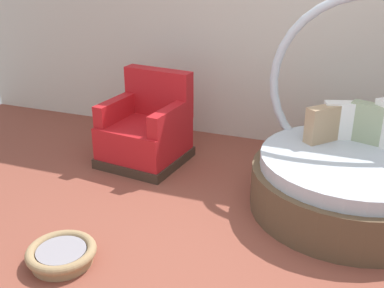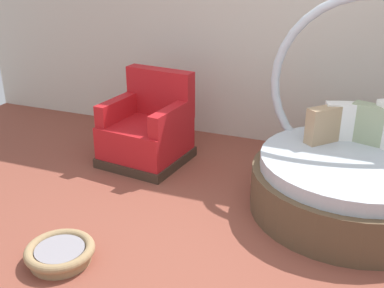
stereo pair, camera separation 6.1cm
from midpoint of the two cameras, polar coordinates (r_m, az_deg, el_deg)
The scene contains 5 objects.
ground_plane at distance 3.62m, azimuth 1.86°, elevation -13.32°, with size 8.00×8.00×0.02m, color brown.
back_wall at distance 5.25m, azimuth 10.83°, elevation 15.43°, with size 8.00×0.12×2.93m, color beige.
round_daybed at distance 4.24m, azimuth 18.45°, elevation -2.86°, with size 1.66×1.66×1.81m.
red_armchair at distance 4.93m, azimuth -5.91°, elevation 1.56°, with size 0.89×0.89×0.94m.
pet_basket at distance 3.61m, azimuth -16.15°, elevation -12.82°, with size 0.51×0.51×0.13m.
Camera 1 is at (0.89, -2.77, 2.14)m, focal length 43.58 mm.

